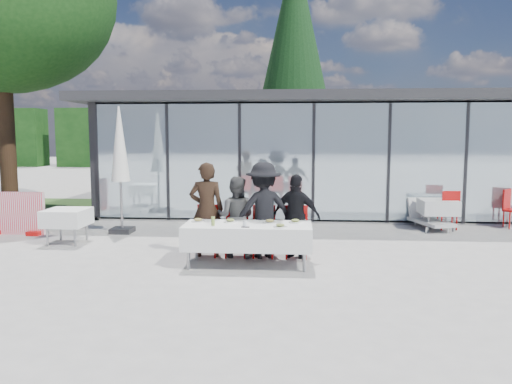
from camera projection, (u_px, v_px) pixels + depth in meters
The scene contains 28 objects.
ground at pixel (265, 260), 9.35m from camera, with size 90.00×90.00×0.00m, color #A4A09B.
pavilion at pixel (338, 141), 17.05m from camera, with size 14.80×8.80×3.44m.
treeline at pixel (260, 138), 37.00m from camera, with size 62.50×2.00×4.40m.
dining_table at pixel (248, 236), 8.86m from camera, with size 2.26×0.96×0.75m.
diner_a at pixel (207, 210), 9.52m from camera, with size 0.66×0.66×1.81m, color black.
diner_chair_a at pixel (208, 228), 9.67m from camera, with size 0.44×0.44×0.97m.
diner_b at pixel (236, 217), 9.49m from camera, with size 0.75×0.75×1.54m, color #4D4D4D.
diner_chair_b at pixel (237, 228), 9.63m from camera, with size 0.44×0.44×0.97m.
diner_c at pixel (263, 210), 9.44m from camera, with size 1.17×1.17×1.82m, color black.
diner_chair_c at pixel (264, 228), 9.59m from camera, with size 0.44×0.44×0.97m.
diner_d at pixel (296, 216), 9.40m from camera, with size 0.93×0.93×1.59m, color black.
diner_chair_d at pixel (296, 229), 9.54m from camera, with size 0.44×0.44×0.97m.
plate_a at pixel (198, 220), 9.08m from camera, with size 0.24×0.24×0.07m.
plate_b at pixel (230, 221), 9.03m from camera, with size 0.24×0.24×0.07m.
plate_c at pixel (270, 221), 8.96m from camera, with size 0.24×0.24×0.07m.
plate_d at pixel (295, 221), 8.98m from camera, with size 0.24×0.24×0.07m.
plate_extra at pixel (280, 226), 8.52m from camera, with size 0.24×0.24×0.07m.
juice_bottle at pixel (213, 221), 8.68m from camera, with size 0.06×0.06×0.16m, color #89A544.
drinking_glasses at pixel (245, 223), 8.63m from camera, with size 0.07×0.07×0.10m.
folded_eyeglasses at pixel (245, 227), 8.51m from camera, with size 0.14×0.03×0.01m, color black.
spare_table_left at pixel (67, 218), 10.74m from camera, with size 0.86×0.86×0.74m.
spare_table_right at pixel (438, 207), 12.36m from camera, with size 0.86×0.86×0.74m.
spare_chair_a at pixel (511, 207), 12.54m from camera, with size 0.62×0.62×0.97m.
spare_chair_b at pixel (449, 208), 12.29m from camera, with size 0.48×0.48×0.97m.
market_umbrella at pixel (120, 152), 11.72m from camera, with size 0.50×0.50×3.00m.
lounger at pixel (427, 218), 12.55m from camera, with size 0.96×1.45×0.72m.
conifer_tree at pixel (294, 50), 21.52m from camera, with size 4.00×4.00×10.50m.
grass_patch at pixel (11, 208), 15.93m from camera, with size 5.00×5.00×0.02m, color #385926.
Camera 1 is at (0.51, -9.13, 2.30)m, focal length 35.00 mm.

